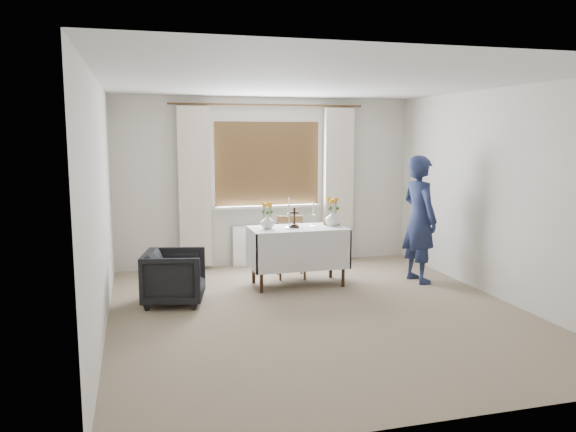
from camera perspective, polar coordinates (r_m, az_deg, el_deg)
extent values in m
plane|color=gray|center=(6.32, 3.15, -9.72)|extent=(5.00, 5.00, 0.00)
cube|color=silver|center=(7.32, 1.01, -4.12)|extent=(1.24, 0.64, 0.76)
imported|color=black|center=(6.68, -11.46, -6.09)|extent=(0.81, 0.80, 0.63)
imported|color=navy|center=(7.62, 13.21, -0.32)|extent=(0.48, 0.66, 1.68)
cube|color=white|center=(8.51, -1.97, -2.93)|extent=(1.10, 0.10, 0.60)
imported|color=silver|center=(7.14, -2.09, -0.57)|extent=(0.23, 0.23, 0.18)
imported|color=silver|center=(7.39, 4.54, -0.23)|extent=(0.25, 0.25, 0.20)
cylinder|color=brown|center=(7.50, 4.42, -0.55)|extent=(0.23, 0.23, 0.08)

